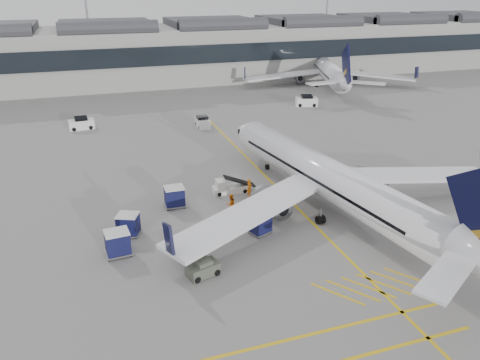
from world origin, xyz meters
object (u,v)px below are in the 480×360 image
object	(u,v)px
pushback_tug	(203,268)
ramp_agent_b	(231,204)
belt_loader	(230,187)
ramp_agent_a	(249,188)
baggage_cart_a	(260,223)
airliner_main	(332,181)

from	to	relation	value
pushback_tug	ramp_agent_b	bearing A→B (deg)	45.38
belt_loader	ramp_agent_b	size ratio (longest dim) A/B	2.32
belt_loader	ramp_agent_a	distance (m)	2.24
baggage_cart_a	belt_loader	bearing A→B (deg)	67.31
pushback_tug	airliner_main	bearing A→B (deg)	9.39
belt_loader	baggage_cart_a	distance (m)	8.83
airliner_main	ramp_agent_b	size ratio (longest dim) A/B	19.85
ramp_agent_a	ramp_agent_b	world-z (taller)	ramp_agent_b
airliner_main	ramp_agent_a	size ratio (longest dim) A/B	20.35
airliner_main	baggage_cart_a	world-z (taller)	airliner_main
pushback_tug	ramp_agent_a	bearing A→B (deg)	41.07
baggage_cart_a	ramp_agent_b	bearing A→B (deg)	83.28
ramp_agent_a	pushback_tug	xyz separation A→B (m)	(-7.68, -11.69, -0.36)
baggage_cart_a	airliner_main	bearing A→B (deg)	-7.75
ramp_agent_b	pushback_tug	world-z (taller)	ramp_agent_b
airliner_main	belt_loader	bearing A→B (deg)	129.51
airliner_main	ramp_agent_a	bearing A→B (deg)	130.36
ramp_agent_a	pushback_tug	size ratio (longest dim) A/B	0.73
airliner_main	belt_loader	distance (m)	10.52
airliner_main	pushback_tug	size ratio (longest dim) A/B	14.81
baggage_cart_a	pushback_tug	xyz separation A→B (m)	(-6.06, -4.42, -0.40)
airliner_main	belt_loader	size ratio (longest dim) A/B	8.57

